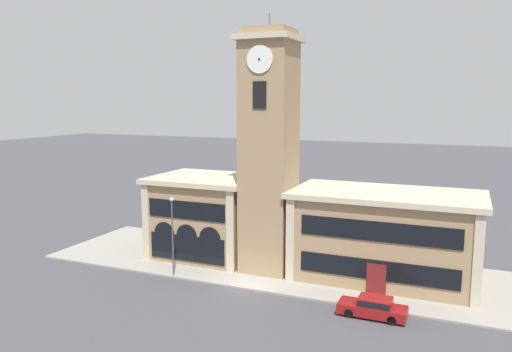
# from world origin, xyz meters

# --- Properties ---
(ground_plane) EXTENTS (300.00, 300.00, 0.00)m
(ground_plane) POSITION_xyz_m (0.00, 0.00, 0.00)
(ground_plane) COLOR #424247
(sidewalk_kerb) EXTENTS (42.51, 12.66, 0.15)m
(sidewalk_kerb) POSITION_xyz_m (0.00, 6.33, 0.07)
(sidewalk_kerb) COLOR gray
(sidewalk_kerb) RESTS_ON ground_plane
(clock_tower) EXTENTS (4.87, 4.87, 22.14)m
(clock_tower) POSITION_xyz_m (-0.00, 5.06, 10.53)
(clock_tower) COLOR #9E7F5B
(clock_tower) RESTS_ON ground_plane
(town_hall_left_wing) EXTENTS (10.15, 8.39, 7.83)m
(town_hall_left_wing) POSITION_xyz_m (-7.11, 6.78, 3.94)
(town_hall_left_wing) COLOR #9E7F5B
(town_hall_left_wing) RESTS_ON ground_plane
(town_hall_right_wing) EXTENTS (15.57, 8.39, 7.54)m
(town_hall_right_wing) POSITION_xyz_m (9.82, 6.79, 3.80)
(town_hall_right_wing) COLOR #9E7F5B
(town_hall_right_wing) RESTS_ON ground_plane
(parked_car_near) EXTENTS (4.74, 1.83, 1.43)m
(parked_car_near) POSITION_xyz_m (10.32, -1.14, 0.74)
(parked_car_near) COLOR maroon
(parked_car_near) RESTS_ON ground_plane
(street_lamp) EXTENTS (0.36, 0.36, 6.82)m
(street_lamp) POSITION_xyz_m (-6.92, 0.31, 4.52)
(street_lamp) COLOR #4C4C51
(street_lamp) RESTS_ON sidewalk_kerb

